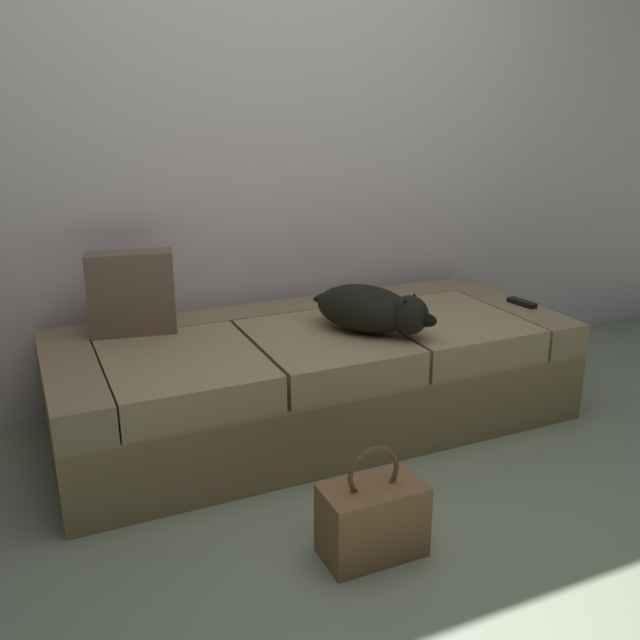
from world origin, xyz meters
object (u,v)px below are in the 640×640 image
Objects in this scene: throw_pillow at (131,293)px; handbag at (372,519)px; dog_dark at (372,309)px; tv_remote at (522,303)px; couch at (315,376)px.

handbag is (0.50, -1.16, -0.48)m from throw_pillow.
tv_remote is at bearing 3.47° from dog_dark.
throw_pillow is 0.90× the size of handbag.
tv_remote is (0.82, 0.05, -0.09)m from dog_dark.
throw_pillow is (-1.72, 0.34, 0.16)m from tv_remote.
dog_dark reaches higher than couch.
dog_dark is (0.19, -0.14, 0.32)m from couch.
throw_pillow is at bearing 113.14° from handbag.
handbag is at bearing -154.36° from tv_remote.
tv_remote reaches higher than couch.
couch is at bearing -19.43° from throw_pillow.
throw_pillow is at bearing 156.34° from dog_dark.
dog_dark is 3.47× the size of tv_remote.
tv_remote is at bearing -11.28° from throw_pillow.
throw_pillow reaches higher than handbag.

